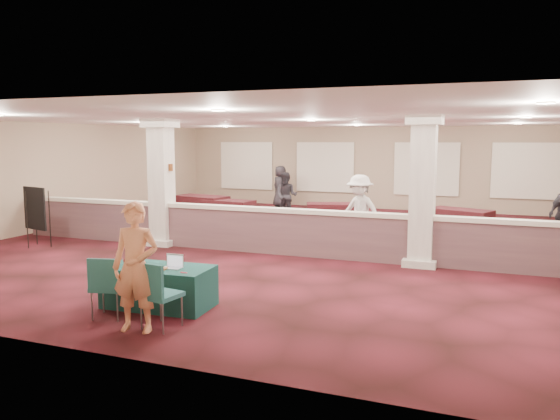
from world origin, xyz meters
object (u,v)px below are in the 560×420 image
at_px(far_table_back_right, 460,221).
at_px(far_table_front_center, 349,231).
at_px(conf_chair_main, 157,290).
at_px(attendee_d, 280,187).
at_px(attendee_a, 286,196).
at_px(far_table_back_left, 201,207).
at_px(far_table_front_left, 229,210).
at_px(attendee_b, 360,211).
at_px(near_table, 159,287).
at_px(conf_chair_side, 107,282).
at_px(far_table_back_center, 332,213).
at_px(easel_board, 35,209).
at_px(far_table_front_right, 557,242).
at_px(woman, 136,267).

bearing_deg(far_table_back_right, far_table_front_center, -132.17).
height_order(conf_chair_main, attendee_d, attendee_d).
relative_size(far_table_back_right, attendee_a, 1.07).
xyz_separation_m(far_table_back_left, attendee_a, (2.92, 0.69, 0.42)).
bearing_deg(attendee_a, far_table_front_center, -53.84).
xyz_separation_m(far_table_front_left, attendee_a, (1.70, 1.00, 0.46)).
xyz_separation_m(conf_chair_main, attendee_a, (-2.19, 10.97, 0.22)).
xyz_separation_m(far_table_front_left, attendee_b, (5.17, -3.00, 0.57)).
height_order(near_table, conf_chair_side, conf_chair_side).
bearing_deg(far_table_back_center, attendee_a, 168.46).
distance_m(conf_chair_side, attendee_b, 7.22).
height_order(easel_board, far_table_front_center, easel_board).
bearing_deg(conf_chair_main, easel_board, 155.63).
bearing_deg(far_table_back_left, far_table_front_right, -15.43).
relative_size(far_table_back_left, attendee_a, 1.16).
bearing_deg(attendee_b, far_table_back_right, 75.63).
bearing_deg(woman, far_table_back_right, 58.89).
relative_size(far_table_front_right, attendee_d, 1.14).
height_order(far_table_front_right, far_table_back_left, far_table_front_right).
bearing_deg(attendee_d, attendee_a, 142.09).
relative_size(conf_chair_main, attendee_a, 0.61).
relative_size(conf_chair_side, attendee_d, 0.57).
bearing_deg(far_table_back_center, far_table_front_center, -66.78).
bearing_deg(attendee_b, far_table_back_left, 173.28).
distance_m(conf_chair_side, far_table_front_center, 7.44).
distance_m(near_table, attendee_d, 13.38).
distance_m(easel_board, attendee_a, 8.07).
distance_m(conf_chair_main, far_table_back_center, 10.64).
bearing_deg(far_table_back_right, woman, -109.99).
bearing_deg(far_table_back_left, attendee_b, -27.33).
relative_size(far_table_front_right, far_table_back_left, 1.02).
relative_size(far_table_back_left, attendee_b, 1.02).
distance_m(attendee_a, attendee_b, 5.30).
xyz_separation_m(conf_chair_side, far_table_front_right, (6.74, 7.15, -0.18)).
distance_m(near_table, far_table_front_center, 6.56).
distance_m(conf_chair_main, woman, 0.44).
bearing_deg(conf_chair_side, far_table_front_left, 91.48).
height_order(easel_board, woman, woman).
height_order(far_table_back_right, attendee_d, attendee_d).
bearing_deg(easel_board, attendee_b, 35.07).
height_order(woman, attendee_a, woman).
bearing_deg(far_table_front_center, conf_chair_side, -104.82).
distance_m(easel_board, attendee_d, 10.30).
xyz_separation_m(far_table_back_left, far_table_back_right, (8.63, -0.11, -0.03)).
height_order(far_table_front_center, attendee_a, attendee_a).
xyz_separation_m(near_table, attendee_a, (-1.59, 10.03, 0.47)).
relative_size(near_table, far_table_back_right, 1.00).
distance_m(far_table_front_center, far_table_front_right, 4.84).
bearing_deg(attendee_b, conf_chair_side, -87.59).
bearing_deg(attendee_a, far_table_back_center, -15.94).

